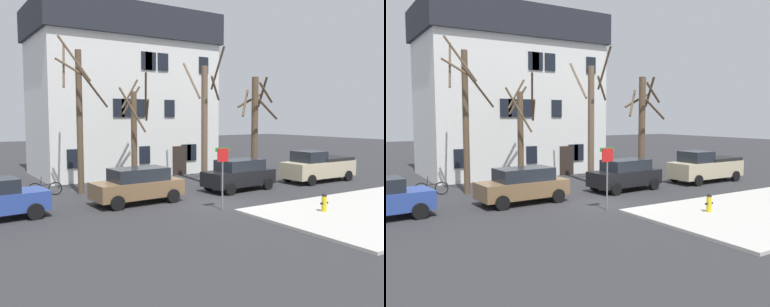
# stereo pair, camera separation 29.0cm
# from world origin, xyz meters

# --- Properties ---
(ground_plane) EXTENTS (120.00, 120.00, 0.00)m
(ground_plane) POSITION_xyz_m (0.00, 0.00, 0.00)
(ground_plane) COLOR #2D2D30
(building_main) EXTENTS (13.17, 7.62, 11.84)m
(building_main) POSITION_xyz_m (0.70, 13.18, 6.02)
(building_main) COLOR white
(building_main) RESTS_ON ground_plane
(tree_bare_near) EXTENTS (2.64, 2.45, 8.39)m
(tree_bare_near) POSITION_xyz_m (-4.93, 6.01, 4.28)
(tree_bare_near) COLOR brown
(tree_bare_near) RESTS_ON ground_plane
(tree_bare_mid) EXTENTS (2.23, 1.79, 6.85)m
(tree_bare_mid) POSITION_xyz_m (-1.24, 6.94, 3.32)
(tree_bare_mid) COLOR brown
(tree_bare_mid) RESTS_ON ground_plane
(tree_bare_far) EXTENTS (2.18, 2.15, 8.58)m
(tree_bare_far) POSITION_xyz_m (3.01, 5.63, 4.04)
(tree_bare_far) COLOR brown
(tree_bare_far) RESTS_ON ground_plane
(tree_bare_end) EXTENTS (2.45, 2.66, 7.04)m
(tree_bare_end) POSITION_xyz_m (7.97, 6.49, 3.83)
(tree_bare_end) COLOR brown
(tree_bare_end) RESTS_ON ground_plane
(car_brown_wagon) EXTENTS (4.45, 2.21, 1.73)m
(car_brown_wagon) POSITION_xyz_m (-3.32, 2.18, 0.90)
(car_brown_wagon) COLOR brown
(car_brown_wagon) RESTS_ON ground_plane
(car_black_wagon) EXTENTS (4.43, 2.26, 1.77)m
(car_black_wagon) POSITION_xyz_m (3.15, 2.34, 0.92)
(car_black_wagon) COLOR black
(car_black_wagon) RESTS_ON ground_plane
(pickup_truck_beige) EXTENTS (5.25, 2.21, 2.03)m
(pickup_truck_beige) POSITION_xyz_m (9.54, 2.09, 0.98)
(pickup_truck_beige) COLOR #C6B793
(pickup_truck_beige) RESTS_ON ground_plane
(fire_hydrant) EXTENTS (0.42, 0.22, 0.79)m
(fire_hydrant) POSITION_xyz_m (2.50, -4.28, 0.53)
(fire_hydrant) COLOR gold
(fire_hydrant) RESTS_ON sidewalk_slab
(street_sign_pole) EXTENTS (0.76, 0.07, 2.85)m
(street_sign_pole) POSITION_xyz_m (-0.75, -1.27, 1.99)
(street_sign_pole) COLOR slate
(street_sign_pole) RESTS_ON ground_plane
(bicycle_leaning) EXTENTS (1.71, 0.46, 1.03)m
(bicycle_leaning) POSITION_xyz_m (-6.66, 6.67, 0.37)
(bicycle_leaning) COLOR black
(bicycle_leaning) RESTS_ON ground_plane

